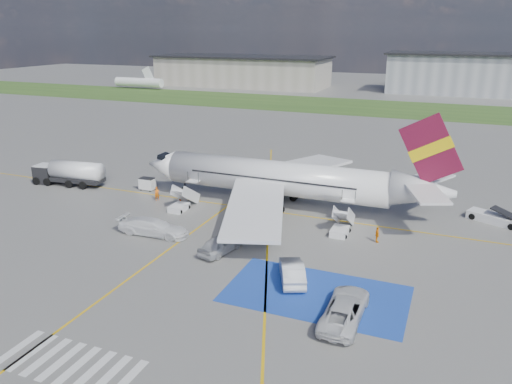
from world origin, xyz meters
TOP-DOWN VIEW (x-y plane):
  - ground at (0.00, 0.00)m, footprint 400.00×400.00m
  - grass_strip at (0.00, 95.00)m, footprint 400.00×30.00m
  - taxiway_line_main at (0.00, 12.00)m, footprint 120.00×0.20m
  - taxiway_line_cross at (-5.00, -10.00)m, footprint 0.20×60.00m
  - taxiway_line_diag at (0.00, 12.00)m, footprint 20.71×56.45m
  - staging_box at (10.00, -4.00)m, footprint 14.00×8.00m
  - crosswalk at (-1.80, -18.00)m, footprint 9.00×4.00m
  - terminal_west at (-55.00, 130.00)m, footprint 60.00×22.00m
  - terminal_centre at (20.00, 135.00)m, footprint 48.00×18.00m
  - airliner at (1.51, 14.00)m, footprint 36.81×32.95m
  - airstairs_fwd at (-9.50, 8.70)m, footprint 1.90×5.20m
  - airstairs_aft at (9.00, 8.70)m, footprint 1.90×5.20m
  - fuel_tanker at (-27.84, 11.36)m, footprint 9.78×3.62m
  - gpu_cart at (-17.16, 13.40)m, footprint 1.96×1.30m
  - belt_loader at (23.55, 17.75)m, footprint 5.98×3.95m
  - car_silver_a at (-0.22, -0.06)m, footprint 2.95×5.12m
  - car_silver_b at (7.57, -2.65)m, footprint 3.78×5.51m
  - van_white_a at (12.80, -6.56)m, footprint 2.60×5.60m
  - van_white_b at (-8.29, 1.26)m, footprint 5.69×2.48m
  - crew_fwd at (-13.75, 10.40)m, footprint 0.68×0.72m
  - crew_nose at (-10.91, 10.69)m, footprint 1.01×1.06m
  - crew_aft at (12.75, 7.83)m, footprint 0.72×0.99m

SIDE VIEW (x-z plane):
  - ground at x=0.00m, z-range 0.00..0.00m
  - grass_strip at x=0.00m, z-range 0.00..0.01m
  - taxiway_line_main at x=0.00m, z-range 0.00..0.01m
  - taxiway_line_cross at x=-5.00m, z-range 0.00..0.01m
  - taxiway_line_diag at x=0.00m, z-range 0.00..0.01m
  - staging_box at x=10.00m, z-range 0.00..0.01m
  - crosswalk at x=-1.80m, z-range 0.00..0.01m
  - belt_loader at x=23.55m, z-range -0.44..1.31m
  - airstairs_fwd at x=-9.50m, z-range -1.18..2.42m
  - airstairs_aft at x=9.00m, z-range -1.18..2.42m
  - gpu_cart at x=-17.16m, z-range -0.08..1.52m
  - crew_aft at x=12.75m, z-range 0.00..1.56m
  - car_silver_a at x=-0.22m, z-range 0.00..1.64m
  - crew_fwd at x=-13.75m, z-range 0.00..1.66m
  - car_silver_b at x=7.57m, z-range 0.00..1.72m
  - crew_nose at x=-10.91m, z-range 0.00..1.73m
  - van_white_a at x=12.80m, z-range 0.00..2.10m
  - van_white_b at x=-8.29m, z-range 0.00..2.20m
  - fuel_tanker at x=-27.84m, z-range -0.26..3.00m
  - airliner at x=1.51m, z-range -2.57..9.35m
  - terminal_west at x=-55.00m, z-range 0.00..10.00m
  - terminal_centre at x=20.00m, z-range 0.00..12.00m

